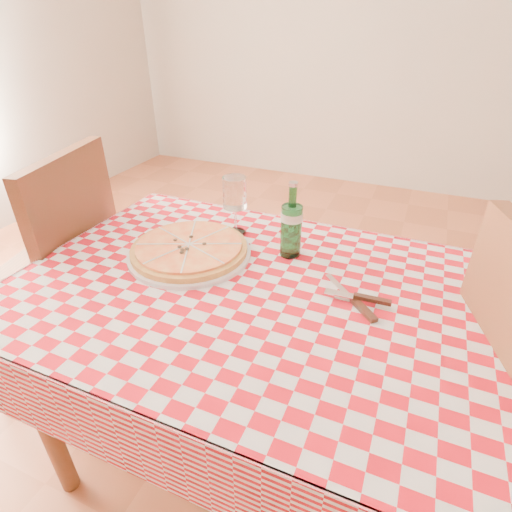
{
  "coord_description": "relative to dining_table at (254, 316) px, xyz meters",
  "views": [
    {
      "loc": [
        0.35,
        -0.8,
        1.38
      ],
      "look_at": [
        -0.02,
        0.06,
        0.82
      ],
      "focal_mm": 28.0,
      "sensor_mm": 36.0,
      "label": 1
    }
  ],
  "objects": [
    {
      "name": "pizza_plate",
      "position": [
        -0.25,
        0.08,
        0.12
      ],
      "size": [
        0.48,
        0.48,
        0.05
      ],
      "primitive_type": null,
      "rotation": [
        0.0,
        0.0,
        -0.37
      ],
      "color": "gold",
      "rests_on": "tablecloth"
    },
    {
      "name": "wine_glass",
      "position": [
        -0.18,
        0.26,
        0.2
      ],
      "size": [
        0.08,
        0.08,
        0.2
      ],
      "primitive_type": null,
      "rotation": [
        0.0,
        0.0,
        -0.09
      ],
      "color": "silver",
      "rests_on": "tablecloth"
    },
    {
      "name": "cutlery",
      "position": [
        0.26,
        0.04,
        0.11
      ],
      "size": [
        0.28,
        0.26,
        0.03
      ],
      "primitive_type": null,
      "rotation": [
        0.0,
        0.0,
        -0.31
      ],
      "color": "silver",
      "rests_on": "tablecloth"
    },
    {
      "name": "dining_table",
      "position": [
        0.0,
        0.0,
        0.0
      ],
      "size": [
        1.2,
        0.8,
        0.75
      ],
      "color": "brown",
      "rests_on": "ground"
    },
    {
      "name": "chair_far",
      "position": [
        -0.82,
        0.07,
        -0.08
      ],
      "size": [
        0.55,
        0.55,
        1.01
      ],
      "rotation": [
        0.0,
        0.0,
        3.38
      ],
      "color": "brown",
      "rests_on": "ground"
    },
    {
      "name": "water_bottle",
      "position": [
        0.03,
        0.2,
        0.21
      ],
      "size": [
        0.07,
        0.07,
        0.23
      ],
      "primitive_type": null,
      "rotation": [
        0.0,
        0.0,
        -0.16
      ],
      "color": "#186228",
      "rests_on": "tablecloth"
    },
    {
      "name": "tablecloth",
      "position": [
        0.0,
        0.0,
        0.09
      ],
      "size": [
        1.3,
        0.9,
        0.01
      ],
      "primitive_type": "cube",
      "color": "#A50A15",
      "rests_on": "dining_table"
    }
  ]
}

